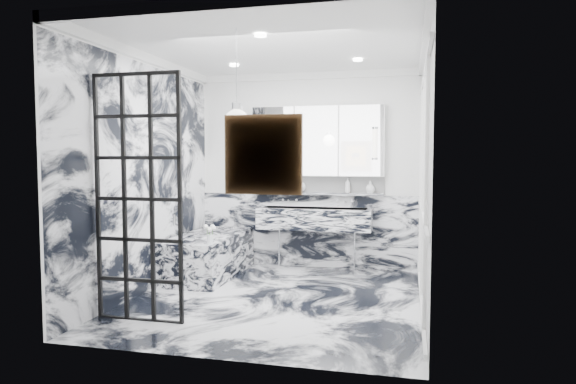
% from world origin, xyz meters
% --- Properties ---
extents(floor, '(3.60, 3.60, 0.00)m').
position_xyz_m(floor, '(0.00, 0.00, 0.00)').
color(floor, white).
rests_on(floor, ground).
extents(ceiling, '(3.60, 3.60, 0.00)m').
position_xyz_m(ceiling, '(0.00, 0.00, 2.80)').
color(ceiling, white).
rests_on(ceiling, wall_back).
extents(wall_back, '(3.60, 0.00, 3.60)m').
position_xyz_m(wall_back, '(0.00, 1.80, 1.40)').
color(wall_back, white).
rests_on(wall_back, floor).
extents(wall_front, '(3.60, 0.00, 3.60)m').
position_xyz_m(wall_front, '(0.00, -1.80, 1.40)').
color(wall_front, white).
rests_on(wall_front, floor).
extents(wall_left, '(0.00, 3.60, 3.60)m').
position_xyz_m(wall_left, '(-1.60, 0.00, 1.40)').
color(wall_left, white).
rests_on(wall_left, floor).
extents(wall_right, '(0.00, 3.60, 3.60)m').
position_xyz_m(wall_right, '(1.60, 0.00, 1.40)').
color(wall_right, white).
rests_on(wall_right, floor).
extents(marble_clad_back, '(3.18, 0.05, 1.05)m').
position_xyz_m(marble_clad_back, '(0.00, 1.78, 0.53)').
color(marble_clad_back, white).
rests_on(marble_clad_back, floor).
extents(marble_clad_left, '(0.02, 3.56, 2.68)m').
position_xyz_m(marble_clad_left, '(-1.59, 0.00, 1.34)').
color(marble_clad_left, white).
rests_on(marble_clad_left, floor).
extents(panel_molding, '(0.03, 3.40, 2.30)m').
position_xyz_m(panel_molding, '(1.58, 0.00, 1.30)').
color(panel_molding, white).
rests_on(panel_molding, floor).
extents(soap_bottle_a, '(0.10, 0.10, 0.21)m').
position_xyz_m(soap_bottle_a, '(0.59, 1.71, 1.20)').
color(soap_bottle_a, '#8C5919').
rests_on(soap_bottle_a, ledge).
extents(soap_bottle_b, '(0.08, 0.09, 0.17)m').
position_xyz_m(soap_bottle_b, '(0.91, 1.71, 1.18)').
color(soap_bottle_b, '#4C4C51').
rests_on(soap_bottle_b, ledge).
extents(soap_bottle_c, '(0.16, 0.16, 0.16)m').
position_xyz_m(soap_bottle_c, '(0.91, 1.71, 1.17)').
color(soap_bottle_c, silver).
rests_on(soap_bottle_c, ledge).
extents(face_pot, '(0.16, 0.16, 0.16)m').
position_xyz_m(face_pot, '(-0.09, 1.71, 1.17)').
color(face_pot, white).
rests_on(face_pot, ledge).
extents(amber_bottle, '(0.04, 0.04, 0.10)m').
position_xyz_m(amber_bottle, '(0.61, 1.71, 1.14)').
color(amber_bottle, '#8C5919').
rests_on(amber_bottle, ledge).
extents(flower_vase, '(0.07, 0.07, 0.12)m').
position_xyz_m(flower_vase, '(-0.86, 0.16, 0.61)').
color(flower_vase, silver).
rests_on(flower_vase, bathtub).
extents(crittall_door, '(0.88, 0.05, 2.38)m').
position_xyz_m(crittall_door, '(-1.10, -1.05, 1.19)').
color(crittall_door, black).
rests_on(crittall_door, floor).
extents(artwork, '(0.50, 0.05, 0.50)m').
position_xyz_m(artwork, '(0.36, -1.76, 1.61)').
color(artwork, '#BD8813').
rests_on(artwork, wall_front).
extents(pendant_light, '(0.23, 0.23, 0.23)m').
position_xyz_m(pendant_light, '(-0.09, -1.06, 1.91)').
color(pendant_light, white).
rests_on(pendant_light, ceiling).
extents(trough_sink, '(1.60, 0.45, 0.30)m').
position_xyz_m(trough_sink, '(0.15, 1.55, 0.73)').
color(trough_sink, silver).
rests_on(trough_sink, wall_back).
extents(ledge, '(1.90, 0.14, 0.04)m').
position_xyz_m(ledge, '(0.15, 1.72, 1.07)').
color(ledge, silver).
rests_on(ledge, wall_back).
extents(subway_tile, '(1.90, 0.03, 0.23)m').
position_xyz_m(subway_tile, '(0.15, 1.78, 1.21)').
color(subway_tile, white).
rests_on(subway_tile, wall_back).
extents(mirror_cabinet, '(1.90, 0.16, 1.00)m').
position_xyz_m(mirror_cabinet, '(0.15, 1.73, 1.82)').
color(mirror_cabinet, white).
rests_on(mirror_cabinet, wall_back).
extents(sconce_left, '(0.07, 0.07, 0.40)m').
position_xyz_m(sconce_left, '(-0.67, 1.63, 1.78)').
color(sconce_left, white).
rests_on(sconce_left, mirror_cabinet).
extents(sconce_right, '(0.07, 0.07, 0.40)m').
position_xyz_m(sconce_right, '(0.97, 1.63, 1.78)').
color(sconce_right, white).
rests_on(sconce_right, mirror_cabinet).
extents(bathtub, '(0.75, 1.65, 0.55)m').
position_xyz_m(bathtub, '(-1.18, 0.90, 0.28)').
color(bathtub, silver).
rests_on(bathtub, floor).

